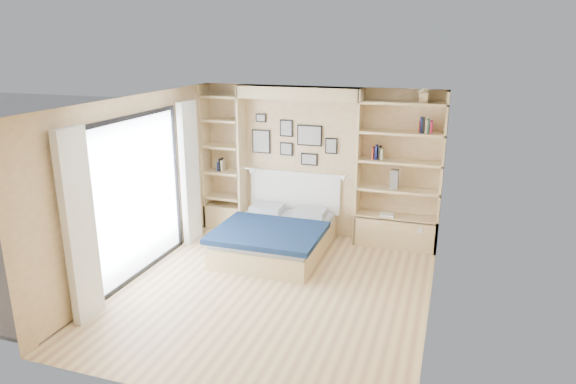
% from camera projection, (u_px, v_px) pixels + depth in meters
% --- Properties ---
extents(ground, '(4.50, 4.50, 0.00)m').
position_uv_depth(ground, '(273.00, 291.00, 6.82)').
color(ground, '#E2C688').
rests_on(ground, ground).
extents(room_shell, '(4.50, 4.50, 4.50)m').
position_uv_depth(room_shell, '(282.00, 182.00, 8.01)').
color(room_shell, '#E0B98C').
rests_on(room_shell, ground).
extents(bed, '(1.59, 1.97, 1.07)m').
position_uv_depth(bed, '(276.00, 236.00, 8.00)').
color(bed, '#DBBB84').
rests_on(bed, ground).
extents(photo_gallery, '(1.48, 0.02, 0.82)m').
position_uv_depth(photo_gallery, '(292.00, 140.00, 8.52)').
color(photo_gallery, black).
rests_on(photo_gallery, ground).
extents(reading_lamps, '(1.92, 0.12, 0.15)m').
position_uv_depth(reading_lamps, '(297.00, 173.00, 8.41)').
color(reading_lamps, silver).
rests_on(reading_lamps, ground).
extents(shelf_decor, '(3.53, 0.23, 2.03)m').
position_uv_depth(shelf_decor, '(384.00, 142.00, 7.89)').
color(shelf_decor, '#B53521').
rests_on(shelf_decor, ground).
extents(deck, '(3.20, 4.00, 0.05)m').
position_uv_depth(deck, '(53.00, 257.00, 7.90)').
color(deck, brown).
rests_on(deck, ground).
extents(deck_chair, '(0.84, 1.02, 0.89)m').
position_uv_depth(deck_chair, '(105.00, 215.00, 8.46)').
color(deck_chair, tan).
rests_on(deck_chair, ground).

